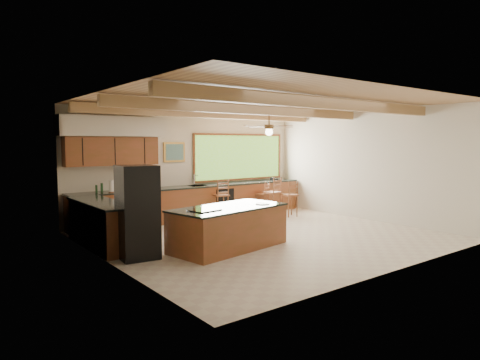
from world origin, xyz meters
TOP-DOWN VIEW (x-y plane):
  - ground at (0.00, 0.00)m, footprint 7.20×7.20m
  - room_shell at (-0.17, 0.65)m, footprint 7.27×6.54m
  - counter_run at (-0.82, 2.52)m, footprint 7.12×3.10m
  - island at (-1.30, -0.35)m, footprint 2.57×1.53m
  - refrigerator at (-3.05, 0.05)m, footprint 0.73×0.71m
  - bar_stool_a at (0.45, 2.39)m, footprint 0.47×0.47m
  - bar_stool_b at (2.01, 1.98)m, footprint 0.44×0.44m
  - bar_stool_c at (2.28, 1.55)m, footprint 0.43×0.43m
  - bar_stool_d at (1.98, 2.40)m, footprint 0.44×0.44m

SIDE VIEW (x-z plane):
  - ground at x=0.00m, z-range 0.00..0.00m
  - island at x=-1.30m, z-range -0.01..0.85m
  - counter_run at x=-0.82m, z-range -0.15..1.07m
  - bar_stool_d at x=1.98m, z-range 0.09..1.06m
  - bar_stool_c at x=2.28m, z-range 0.09..1.12m
  - bar_stool_a at x=0.45m, z-range 0.10..1.21m
  - bar_stool_b at x=2.01m, z-range 0.10..1.22m
  - refrigerator at x=-3.05m, z-range 0.00..1.70m
  - room_shell at x=-0.17m, z-range 0.70..3.72m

